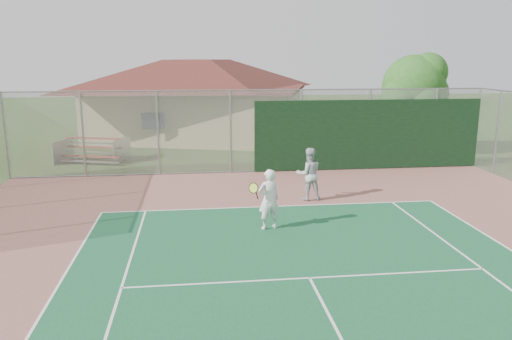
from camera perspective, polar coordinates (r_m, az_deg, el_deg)
The scene contains 6 objects.
back_fence at distance 21.42m, azimuth 5.44°, elevation 4.24°, with size 20.08×0.11×3.53m.
clubhouse at distance 30.51m, azimuth -6.62°, elevation 8.95°, with size 14.73×11.80×5.55m.
bleachers at distance 24.73m, azimuth -18.17°, elevation 2.21°, with size 3.29×2.43×1.06m.
tree at distance 25.99m, azimuth 17.73°, elevation 8.87°, with size 3.62×3.43×5.05m.
player_white_front at distance 14.19m, azimuth 1.45°, elevation -3.41°, with size 1.01×0.74×1.75m.
player_grey_back at distance 17.18m, azimuth 6.04°, elevation -0.51°, with size 0.92×0.74×1.81m.
Camera 1 is at (-2.43, -3.71, 4.86)m, focal length 35.00 mm.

